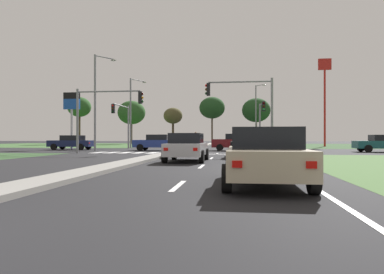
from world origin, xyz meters
The scene contains 41 objects.
ground_plane centered at (0.00, 30.00, 0.00)m, with size 200.00×200.00×0.00m, color black.
grass_verge_far_left centered at (-25.50, 54.50, 0.00)m, with size 35.00×35.00×0.01m, color #385B2D.
grass_verge_far_right centered at (25.50, 54.50, 0.00)m, with size 35.00×35.00×0.01m, color #2D4C28.
median_island_near centered at (0.00, 11.00, 0.07)m, with size 1.20×22.00×0.14m, color gray.
median_island_far centered at (0.00, 55.00, 0.07)m, with size 1.20×36.00×0.14m, color #ADA89E.
lane_dash_near centered at (3.50, 5.78, 0.01)m, with size 0.14×2.00×0.01m, color silver.
lane_dash_second centered at (3.50, 11.78, 0.01)m, with size 0.14×2.00×0.01m, color silver.
lane_dash_third centered at (3.50, 17.78, 0.01)m, with size 0.14×2.00×0.01m, color silver.
lane_dash_fourth centered at (3.50, 23.78, 0.01)m, with size 0.14×2.00×0.01m, color silver.
lane_dash_fifth centered at (3.50, 29.78, 0.01)m, with size 0.14×2.00×0.01m, color silver.
edge_line_right centered at (6.85, 12.00, 0.01)m, with size 0.14×24.00×0.01m, color silver.
stop_bar_near centered at (3.80, 23.00, 0.01)m, with size 6.40×0.50×0.01m, color silver.
crosswalk_bar_near centered at (-6.40, 24.80, 0.01)m, with size 0.70×2.80×0.01m, color silver.
crosswalk_bar_second centered at (-5.25, 24.80, 0.01)m, with size 0.70×2.80×0.01m, color silver.
crosswalk_bar_third centered at (-4.10, 24.80, 0.01)m, with size 0.70×2.80×0.01m, color silver.
crosswalk_bar_fourth centered at (-2.95, 24.80, 0.01)m, with size 0.70×2.80×0.01m, color silver.
crosswalk_bar_fifth centered at (-1.80, 24.80, 0.01)m, with size 0.70×2.80×0.01m, color silver.
crosswalk_bar_sixth centered at (-0.65, 24.80, 0.01)m, with size 0.70×2.80×0.01m, color silver.
car_beige_near centered at (5.68, 6.28, 0.76)m, with size 2.08×4.64×1.47m.
car_silver_second centered at (2.41, 14.97, 0.75)m, with size 2.03×4.18×1.46m.
car_blue_third centered at (-2.62, 29.93, 0.79)m, with size 4.40×2.06×1.54m.
car_teal_fourth centered at (17.48, 28.87, 0.76)m, with size 4.51×1.99×1.49m.
car_white_fifth centered at (-2.16, 49.62, 0.79)m, with size 2.01×4.34×1.54m.
car_maroon_sixth centered at (4.83, 30.48, 0.82)m, with size 4.30×1.98×1.62m.
car_black_seventh centered at (5.52, 19.28, 0.77)m, with size 2.01×4.15×1.52m.
car_navy_eighth centered at (-11.93, 31.14, 0.76)m, with size 4.53×1.99×1.48m.
traffic_signal_far_left centered at (-7.60, 34.49, 3.52)m, with size 0.32×5.45×5.01m.
traffic_signal_near_right centered at (5.76, 23.40, 3.93)m, with size 5.08×0.32×5.68m.
traffic_signal_near_left centered at (-5.49, 23.40, 3.60)m, with size 5.50×0.32×5.13m.
traffic_signal_far_right centered at (7.60, 34.38, 3.56)m, with size 0.32×5.71×5.05m.
street_lamp_second centered at (-7.97, 28.21, 5.04)m, with size 1.59×1.84×9.00m.
street_lamp_third centered at (-7.96, 39.24, 4.90)m, with size 1.60×2.24×8.66m.
street_lamp_fourth centered at (8.20, 53.23, 5.36)m, with size 1.55×1.78×9.63m.
pedestrian_at_median centered at (-0.12, 40.80, 1.29)m, with size 0.34×0.34×1.89m.
fastfood_pole_sign centered at (17.54, 48.71, 9.09)m, with size 1.80×0.40×12.56m.
fuel_price_totem centered at (-12.54, 32.40, 4.47)m, with size 1.80×0.24×6.10m.
treeline_near centered at (-25.15, 60.91, 7.15)m, with size 4.50×4.50×9.14m.
treeline_second centered at (-15.64, 63.89, 6.24)m, with size 5.48×5.48×8.59m.
treeline_third centered at (-6.50, 59.61, 5.23)m, with size 3.45×3.45×6.76m.
treeline_fourth centered at (0.71, 58.89, 6.58)m, with size 4.55×4.55×8.53m.
treeline_fifth centered at (8.52, 60.05, 6.17)m, with size 5.04×5.04×8.33m.
Camera 1 is at (4.95, -2.86, 1.21)m, focal length 32.49 mm.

